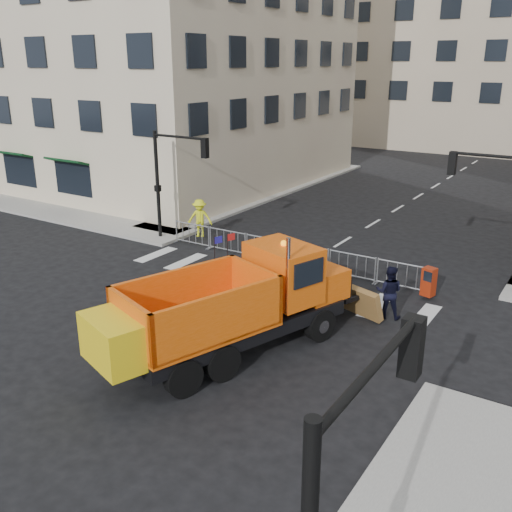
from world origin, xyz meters
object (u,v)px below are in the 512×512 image
Objects in this scene: plow_truck at (230,305)px; cop_a at (319,287)px; newspaper_box at (429,282)px; cop_c at (335,291)px; worker at (200,218)px; cop_b at (389,292)px.

plow_truck is 4.41m from cop_a.
newspaper_box is at bearing -135.68° from cop_a.
cop_c is 1.52× the size of newspaper_box.
newspaper_box is (3.77, 7.54, -0.96)m from plow_truck.
worker reaches higher than newspaper_box.
newspaper_box is at bearing -8.08° from plow_truck.
plow_truck is 5.15× the size of cop_a.
plow_truck reaches higher than cop_b.
cop_c is at bearing -113.38° from newspaper_box.
worker reaches higher than cop_b.
plow_truck reaches higher than newspaper_box.
cop_a is at bearing -59.29° from worker.
cop_b is 1.73× the size of newspaper_box.
newspaper_box is (2.97, 3.26, -0.26)m from cop_a.
cop_c is 0.88× the size of worker.
cop_a reaches higher than cop_c.
plow_truck is 12.13m from worker.
worker reaches higher than cop_a.
cop_a is 0.61m from cop_c.
cop_a is at bearing 7.66° from cop_b.
cop_a is 1.01× the size of worker.
cop_b is at bearing -161.75° from cop_a.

